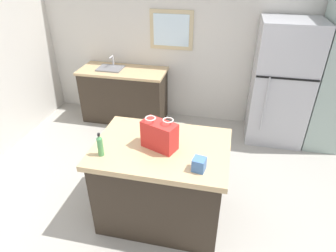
% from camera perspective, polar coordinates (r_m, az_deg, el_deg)
% --- Properties ---
extents(ground, '(6.52, 6.52, 0.00)m').
position_cam_1_polar(ground, '(3.41, 1.60, -17.29)').
color(ground, '#ADA89E').
extents(back_wall, '(5.44, 0.13, 2.66)m').
position_cam_1_polar(back_wall, '(4.79, 7.42, 16.11)').
color(back_wall, silver).
rests_on(back_wall, ground).
extents(kitchen_island, '(1.31, 0.93, 0.92)m').
position_cam_1_polar(kitchen_island, '(3.12, -1.20, -10.81)').
color(kitchen_island, '#33281E').
rests_on(kitchen_island, ground).
extents(refrigerator, '(0.81, 0.74, 1.79)m').
position_cam_1_polar(refrigerator, '(4.56, 21.18, 7.68)').
color(refrigerator, '#B7B7BC').
rests_on(refrigerator, ground).
extents(tall_cabinet, '(0.48, 0.66, 2.20)m').
position_cam_1_polar(tall_cabinet, '(4.65, 29.82, 8.81)').
color(tall_cabinet, '#9EB2A8').
rests_on(tall_cabinet, ground).
extents(sink_counter, '(1.41, 0.62, 1.08)m').
position_cam_1_polar(sink_counter, '(5.02, -8.54, 6.12)').
color(sink_counter, '#33281E').
rests_on(sink_counter, ground).
extents(shopping_bag, '(0.37, 0.28, 0.32)m').
position_cam_1_polar(shopping_bag, '(2.74, -1.65, -1.76)').
color(shopping_bag, red).
rests_on(shopping_bag, kitchen_island).
extents(small_box, '(0.12, 0.12, 0.12)m').
position_cam_1_polar(small_box, '(2.53, 6.07, -7.44)').
color(small_box, '#4775B7').
rests_on(small_box, kitchen_island).
extents(bottle, '(0.05, 0.05, 0.24)m').
position_cam_1_polar(bottle, '(2.73, -13.07, -3.72)').
color(bottle, '#4C9956').
rests_on(bottle, kitchen_island).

